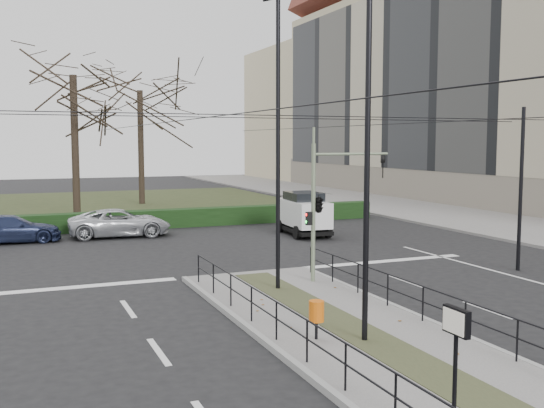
{
  "coord_description": "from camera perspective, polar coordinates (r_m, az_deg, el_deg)",
  "views": [
    {
      "loc": [
        -7.68,
        -15.94,
        4.76
      ],
      "look_at": [
        1.81,
        6.99,
        2.31
      ],
      "focal_mm": 42.0,
      "sensor_mm": 36.0,
      "label": 1
    }
  ],
  "objects": [
    {
      "name": "ground",
      "position": [
        18.32,
        3.18,
        -9.43
      ],
      "size": [
        140.0,
        140.0,
        0.0
      ],
      "primitive_type": "plane",
      "color": "black",
      "rests_on": "ground"
    },
    {
      "name": "median_island",
      "position": [
        16.17,
        7.1,
        -11.26
      ],
      "size": [
        4.4,
        15.0,
        0.14
      ],
      "primitive_type": "cube",
      "color": "#63605E",
      "rests_on": "ground"
    },
    {
      "name": "sidewalk_east",
      "position": [
        46.05,
        11.55,
        -0.32
      ],
      "size": [
        8.0,
        90.0,
        0.14
      ],
      "primitive_type": "cube",
      "color": "#63605E",
      "rests_on": "ground"
    },
    {
      "name": "park",
      "position": [
        48.2,
        -20.37,
        -0.32
      ],
      "size": [
        38.0,
        26.0,
        0.1
      ],
      "primitive_type": "cube",
      "color": "#273018",
      "rests_on": "ground"
    },
    {
      "name": "hedge",
      "position": [
        34.84,
        -19.55,
        -1.71
      ],
      "size": [
        38.0,
        1.0,
        1.0
      ],
      "primitive_type": "cube",
      "color": "black",
      "rests_on": "ground"
    },
    {
      "name": "apartment_block",
      "position": [
        53.8,
        19.58,
        11.33
      ],
      "size": [
        13.09,
        52.1,
        21.64
      ],
      "color": "#C4B88D",
      "rests_on": "ground"
    },
    {
      "name": "median_railing",
      "position": [
        15.85,
        7.32,
        -8.22
      ],
      "size": [
        4.14,
        13.24,
        0.92
      ],
      "color": "black",
      "rests_on": "median_island"
    },
    {
      "name": "catenary",
      "position": [
        19.21,
        1.15,
        1.64
      ],
      "size": [
        20.0,
        34.0,
        6.0
      ],
      "color": "black",
      "rests_on": "ground"
    },
    {
      "name": "traffic_light",
      "position": [
        20.99,
        4.38,
        0.23
      ],
      "size": [
        3.09,
        1.75,
        4.55
      ],
      "color": "slate",
      "rests_on": "median_island"
    },
    {
      "name": "litter_bin",
      "position": [
        15.08,
        4.01,
        -9.61
      ],
      "size": [
        0.36,
        0.36,
        0.92
      ],
      "color": "black",
      "rests_on": "median_island"
    },
    {
      "name": "info_panel",
      "position": [
        10.24,
        16.15,
        -11.38
      ],
      "size": [
        0.12,
        0.55,
        2.11
      ],
      "color": "black",
      "rests_on": "median_island"
    },
    {
      "name": "streetlamp_median_near",
      "position": [
        14.59,
        8.62,
        5.75
      ],
      "size": [
        0.77,
        0.16,
        9.17
      ],
      "color": "black",
      "rests_on": "median_island"
    },
    {
      "name": "streetlamp_median_far",
      "position": [
        19.64,
        0.6,
        5.75
      ],
      "size": [
        0.77,
        0.16,
        9.16
      ],
      "color": "black",
      "rests_on": "median_island"
    },
    {
      "name": "parked_car_third",
      "position": [
        32.32,
        -22.38,
        -2.08
      ],
      "size": [
        4.55,
        1.9,
        1.31
      ],
      "primitive_type": "imported",
      "rotation": [
        0.0,
        0.0,
        1.56
      ],
      "color": "#1D2544",
      "rests_on": "ground"
    },
    {
      "name": "parked_car_fourth",
      "position": [
        32.73,
        -13.47,
        -1.65
      ],
      "size": [
        5.17,
        2.67,
        1.39
      ],
      "primitive_type": "imported",
      "rotation": [
        0.0,
        0.0,
        1.5
      ],
      "color": "#B6B8BE",
      "rests_on": "ground"
    },
    {
      "name": "white_van",
      "position": [
        32.38,
        2.84,
        -0.77
      ],
      "size": [
        2.12,
        4.1,
        2.19
      ],
      "color": "silver",
      "rests_on": "ground"
    },
    {
      "name": "bare_tree_center",
      "position": [
        48.66,
        -11.75,
        9.22
      ],
      "size": [
        8.68,
        8.68,
        11.18
      ],
      "color": "black",
      "rests_on": "park"
    },
    {
      "name": "bare_tree_near",
      "position": [
        40.28,
        -17.39,
        10.09
      ],
      "size": [
        6.86,
        6.86,
        11.42
      ],
      "color": "black",
      "rests_on": "park"
    }
  ]
}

